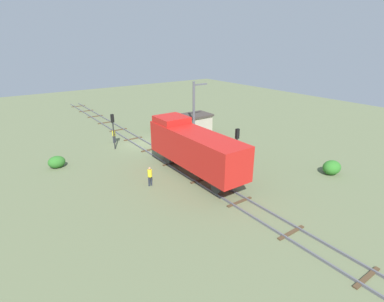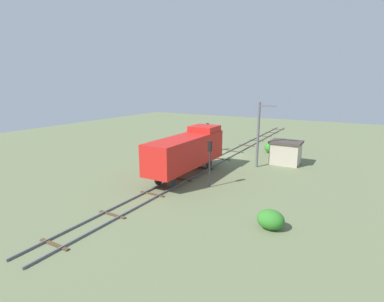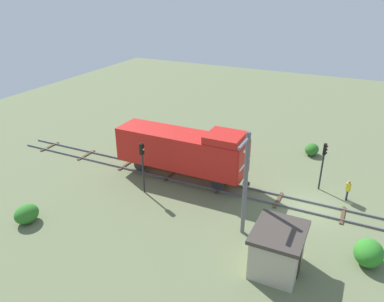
{
  "view_description": "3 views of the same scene",
  "coord_description": "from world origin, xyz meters",
  "px_view_note": "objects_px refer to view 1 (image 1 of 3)",
  "views": [
    {
      "loc": [
        14.47,
        30.66,
        11.63
      ],
      "look_at": [
        -0.25,
        9.94,
        2.12
      ],
      "focal_mm": 28.0,
      "sensor_mm": 36.0,
      "label": 1
    },
    {
      "loc": [
        -14.9,
        35.74,
        9.27
      ],
      "look_at": [
        1.08,
        7.78,
        1.98
      ],
      "focal_mm": 28.0,
      "sensor_mm": 36.0,
      "label": 2
    },
    {
      "loc": [
        -25.22,
        -2.36,
        15.55
      ],
      "look_at": [
        -0.04,
        9.76,
        2.78
      ],
      "focal_mm": 35.0,
      "sensor_mm": 36.0,
      "label": 3
    }
  ],
  "objects_px": {
    "worker_by_signal": "(150,175)",
    "catenary_mast": "(194,112)",
    "relay_hut": "(196,124)",
    "locomotive": "(194,147)",
    "traffic_signal_mid": "(237,143)",
    "worker_near_track": "(114,135)",
    "traffic_signal_near": "(113,125)"
  },
  "relations": [
    {
      "from": "worker_by_signal",
      "to": "catenary_mast",
      "type": "bearing_deg",
      "value": 149.35
    },
    {
      "from": "relay_hut",
      "to": "locomotive",
      "type": "bearing_deg",
      "value": 52.93
    },
    {
      "from": "catenary_mast",
      "to": "relay_hut",
      "type": "distance_m",
      "value": 4.55
    },
    {
      "from": "traffic_signal_mid",
      "to": "relay_hut",
      "type": "xyz_separation_m",
      "value": [
        -4.1,
        -11.72,
        -1.57
      ]
    },
    {
      "from": "relay_hut",
      "to": "worker_near_track",
      "type": "bearing_deg",
      "value": -17.1
    },
    {
      "from": "traffic_signal_near",
      "to": "traffic_signal_mid",
      "type": "xyz_separation_m",
      "value": [
        -6.6,
        12.59,
        0.16
      ]
    },
    {
      "from": "locomotive",
      "to": "worker_near_track",
      "type": "relative_size",
      "value": 6.82
    },
    {
      "from": "catenary_mast",
      "to": "traffic_signal_near",
      "type": "bearing_deg",
      "value": -24.61
    },
    {
      "from": "locomotive",
      "to": "relay_hut",
      "type": "relative_size",
      "value": 3.31
    },
    {
      "from": "traffic_signal_near",
      "to": "worker_by_signal",
      "type": "distance_m",
      "value": 10.51
    },
    {
      "from": "worker_near_track",
      "to": "catenary_mast",
      "type": "relative_size",
      "value": 0.23
    },
    {
      "from": "locomotive",
      "to": "worker_by_signal",
      "type": "xyz_separation_m",
      "value": [
        4.2,
        -0.5,
        -1.78
      ]
    },
    {
      "from": "catenary_mast",
      "to": "traffic_signal_mid",
      "type": "bearing_deg",
      "value": 79.28
    },
    {
      "from": "locomotive",
      "to": "worker_near_track",
      "type": "height_order",
      "value": "locomotive"
    },
    {
      "from": "traffic_signal_near",
      "to": "catenary_mast",
      "type": "height_order",
      "value": "catenary_mast"
    },
    {
      "from": "traffic_signal_near",
      "to": "worker_near_track",
      "type": "distance_m",
      "value": 2.94
    },
    {
      "from": "traffic_signal_mid",
      "to": "catenary_mast",
      "type": "distance_m",
      "value": 9.01
    },
    {
      "from": "traffic_signal_near",
      "to": "relay_hut",
      "type": "distance_m",
      "value": 10.83
    },
    {
      "from": "traffic_signal_near",
      "to": "relay_hut",
      "type": "xyz_separation_m",
      "value": [
        -10.7,
        0.87,
        -1.41
      ]
    },
    {
      "from": "locomotive",
      "to": "traffic_signal_near",
      "type": "xyz_separation_m",
      "value": [
        3.2,
        -10.8,
        0.03
      ]
    },
    {
      "from": "traffic_signal_near",
      "to": "worker_near_track",
      "type": "xyz_separation_m",
      "value": [
        -0.8,
        -2.18,
        -1.8
      ]
    },
    {
      "from": "locomotive",
      "to": "relay_hut",
      "type": "xyz_separation_m",
      "value": [
        -7.5,
        -9.93,
        -1.38
      ]
    },
    {
      "from": "locomotive",
      "to": "traffic_signal_mid",
      "type": "bearing_deg",
      "value": 152.15
    },
    {
      "from": "traffic_signal_near",
      "to": "worker_by_signal",
      "type": "height_order",
      "value": "traffic_signal_near"
    },
    {
      "from": "worker_by_signal",
      "to": "relay_hut",
      "type": "bearing_deg",
      "value": 153.12
    },
    {
      "from": "traffic_signal_mid",
      "to": "worker_by_signal",
      "type": "height_order",
      "value": "traffic_signal_mid"
    },
    {
      "from": "traffic_signal_near",
      "to": "catenary_mast",
      "type": "relative_size",
      "value": 0.55
    },
    {
      "from": "locomotive",
      "to": "traffic_signal_near",
      "type": "height_order",
      "value": "locomotive"
    },
    {
      "from": "traffic_signal_near",
      "to": "relay_hut",
      "type": "relative_size",
      "value": 1.15
    },
    {
      "from": "worker_by_signal",
      "to": "locomotive",
      "type": "bearing_deg",
      "value": 107.51
    },
    {
      "from": "locomotive",
      "to": "catenary_mast",
      "type": "distance_m",
      "value": 8.72
    },
    {
      "from": "worker_by_signal",
      "to": "relay_hut",
      "type": "height_order",
      "value": "relay_hut"
    }
  ]
}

